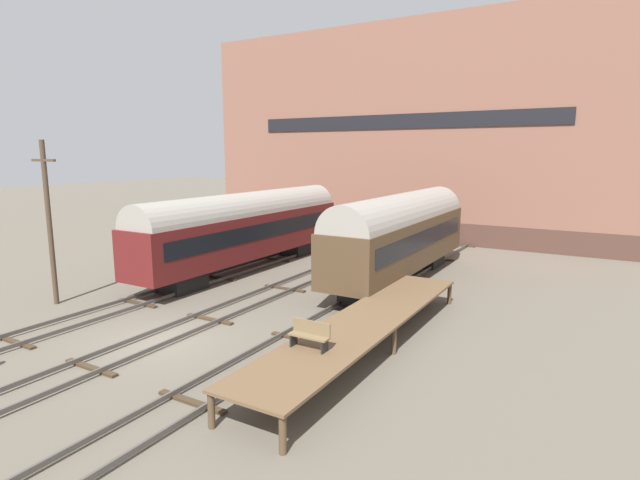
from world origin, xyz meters
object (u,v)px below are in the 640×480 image
(train_car_maroon, at_px, (247,226))
(train_car_brown, at_px, (400,232))
(utility_pole, at_px, (49,221))
(bench, at_px, (310,334))

(train_car_maroon, height_order, train_car_brown, train_car_brown)
(train_car_maroon, relative_size, utility_pole, 2.22)
(train_car_brown, distance_m, bench, 14.06)
(bench, xyz_separation_m, utility_pole, (-15.49, 0.90, 2.57))
(train_car_maroon, xyz_separation_m, utility_pole, (-3.59, -10.81, 1.34))
(utility_pole, bearing_deg, bench, -3.32)
(train_car_maroon, bearing_deg, train_car_brown, 12.35)
(train_car_brown, bearing_deg, train_car_maroon, -167.65)
(train_car_maroon, xyz_separation_m, train_car_brown, (9.61, 2.10, 0.05))
(train_car_brown, relative_size, utility_pole, 1.86)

